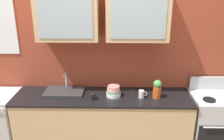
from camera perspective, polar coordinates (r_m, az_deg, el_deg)
name	(u,v)px	position (r m, az deg, el deg)	size (l,w,h in m)	color
back_wall_unit	(103,45)	(3.10, -2.19, 6.01)	(4.40, 0.43, 2.79)	#993D28
counter	(103,127)	(3.25, -2.14, -13.63)	(2.27, 0.59, 0.92)	tan
stove_range	(212,128)	(3.49, 23.15, -12.76)	(0.60, 0.57, 1.10)	silver
sink_faucet	(65,91)	(3.17, -11.48, -5.06)	(0.51, 0.34, 0.24)	#2D2D30
bowl_stack	(114,91)	(2.99, 0.37, -5.25)	(0.19, 0.19, 0.14)	white
vase	(157,89)	(2.98, 10.94, -4.56)	(0.10, 0.10, 0.24)	#BF4C19
cup_near_sink	(93,97)	(2.92, -4.71, -6.49)	(0.10, 0.07, 0.08)	black
cup_near_bowls	(142,94)	(2.98, 7.24, -5.84)	(0.11, 0.07, 0.10)	silver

